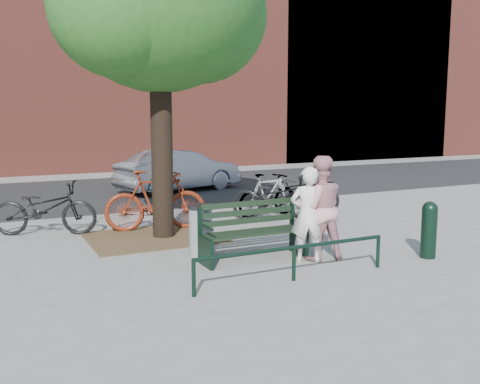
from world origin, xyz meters
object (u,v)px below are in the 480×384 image
person_left (308,215)px  bollard (429,228)px  park_bench (252,230)px  parked_car (179,171)px  person_right (319,208)px  litter_bin (201,230)px  bicycle_c (276,198)px

person_left → bollard: 2.03m
park_bench → parked_car: bearing=78.9°
bollard → person_right: bearing=156.9°
litter_bin → bicycle_c: 3.19m
park_bench → litter_bin: 0.86m
park_bench → person_left: person_left is taller
parked_car → park_bench: bearing=152.9°
person_right → bollard: 1.84m
litter_bin → bicycle_c: bearing=37.2°
bollard → litter_bin: (-3.29, 1.72, -0.06)m
litter_bin → parked_car: 7.51m
litter_bin → parked_car: size_ratio=0.22×
person_right → parked_car: size_ratio=0.44×
person_right → bollard: size_ratio=1.80×
person_left → bollard: bearing=-175.8°
bicycle_c → bollard: bearing=-127.2°
bicycle_c → parked_car: parked_car is taller
parked_car → bicycle_c: bearing=167.9°
bicycle_c → person_right: bearing=-156.0°
person_left → litter_bin: size_ratio=1.77×
person_left → bollard: person_left is taller
park_bench → bollard: park_bench is taller
bollard → bicycle_c: bearing=101.6°
park_bench → litter_bin: bearing=142.6°
person_right → bicycle_c: bearing=-94.1°
park_bench → parked_car: size_ratio=0.45×
person_right → bollard: bearing=170.1°
park_bench → person_left: size_ratio=1.15×
park_bench → bicycle_c: bearing=52.8°
park_bench → bollard: size_ratio=1.88×
litter_bin → bicycle_c: size_ratio=0.43×
person_right → park_bench: bearing=-14.2°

